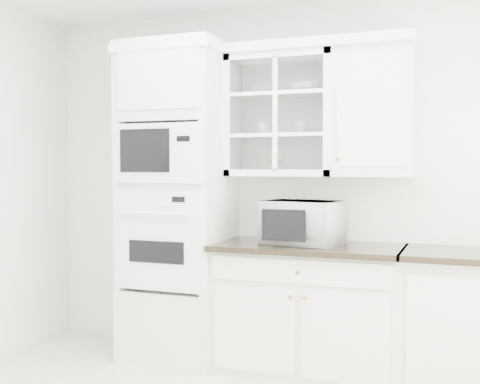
% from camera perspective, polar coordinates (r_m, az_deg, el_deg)
% --- Properties ---
extents(room_shell, '(4.00, 3.50, 2.70)m').
position_cam_1_polar(room_shell, '(3.42, -2.14, 7.63)').
color(room_shell, white).
rests_on(room_shell, ground).
extents(oven_column, '(0.76, 0.68, 2.40)m').
position_cam_1_polar(oven_column, '(4.63, -5.92, -0.95)').
color(oven_column, white).
rests_on(oven_column, ground).
extents(base_cabinet_run, '(1.32, 0.67, 0.92)m').
position_cam_1_polar(base_cabinet_run, '(4.40, 6.60, -10.84)').
color(base_cabinet_run, white).
rests_on(base_cabinet_run, ground).
extents(extra_base_cabinet, '(0.72, 0.67, 0.92)m').
position_cam_1_polar(extra_base_cabinet, '(4.27, 19.98, -11.35)').
color(extra_base_cabinet, white).
rests_on(extra_base_cabinet, ground).
extents(upper_cabinet_glass, '(0.80, 0.33, 0.90)m').
position_cam_1_polar(upper_cabinet_glass, '(4.50, 4.00, 7.25)').
color(upper_cabinet_glass, white).
rests_on(upper_cabinet_glass, room_shell).
extents(upper_cabinet_solid, '(0.55, 0.33, 0.90)m').
position_cam_1_polar(upper_cabinet_solid, '(4.35, 12.61, 7.37)').
color(upper_cabinet_solid, white).
rests_on(upper_cabinet_solid, room_shell).
extents(crown_molding, '(2.14, 0.38, 0.07)m').
position_cam_1_polar(crown_molding, '(4.57, 2.63, 13.31)').
color(crown_molding, white).
rests_on(crown_molding, room_shell).
extents(countertop_microwave, '(0.60, 0.53, 0.31)m').
position_cam_1_polar(countertop_microwave, '(4.31, 6.07, -2.87)').
color(countertop_microwave, white).
rests_on(countertop_microwave, base_cabinet_run).
extents(bowl_a, '(0.23, 0.23, 0.05)m').
position_cam_1_polar(bowl_a, '(4.58, 2.24, 9.50)').
color(bowl_a, white).
rests_on(bowl_a, upper_cabinet_glass).
extents(bowl_b, '(0.27, 0.27, 0.07)m').
position_cam_1_polar(bowl_b, '(4.46, 6.19, 9.79)').
color(bowl_b, white).
rests_on(bowl_b, upper_cabinet_glass).
extents(cup_a, '(0.13, 0.13, 0.09)m').
position_cam_1_polar(cup_a, '(4.53, 2.36, 6.03)').
color(cup_a, white).
rests_on(cup_a, upper_cabinet_glass).
extents(cup_b, '(0.11, 0.11, 0.10)m').
position_cam_1_polar(cup_b, '(4.45, 5.82, 6.11)').
color(cup_b, white).
rests_on(cup_b, upper_cabinet_glass).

